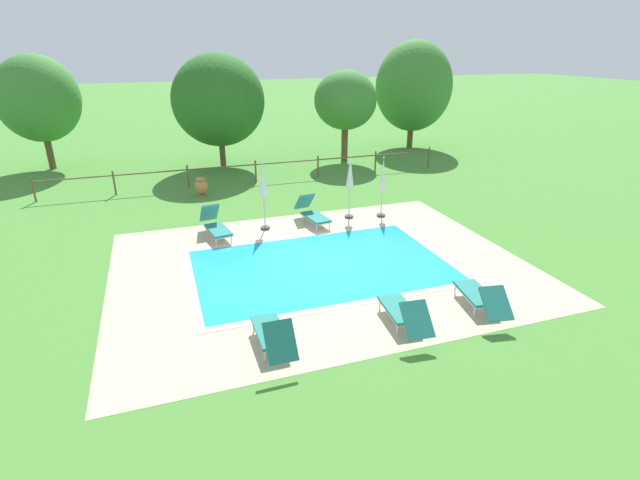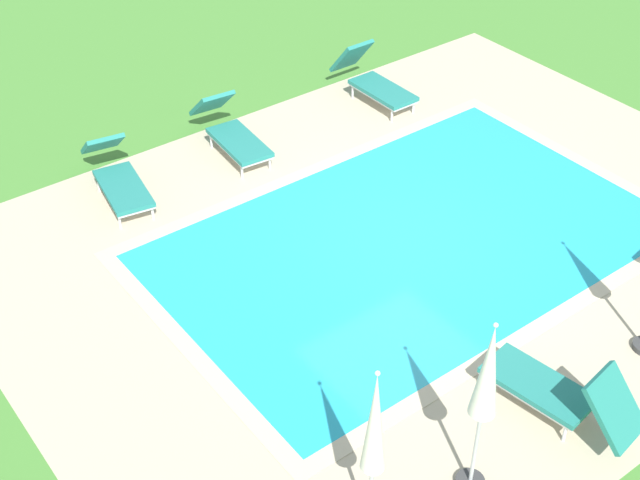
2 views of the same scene
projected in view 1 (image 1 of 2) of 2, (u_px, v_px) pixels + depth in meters
ground_plane at (321, 266)px, 13.91m from camera, size 160.00×160.00×0.00m
pool_deck_paving at (321, 265)px, 13.91m from camera, size 11.78×9.12×0.01m
swimming_pool_water at (321, 265)px, 13.91m from camera, size 7.21×4.55×0.01m
pool_coping_rim at (321, 265)px, 13.91m from camera, size 7.69×5.03×0.01m
sun_lounger_north_near_steps at (312, 213)px, 17.10m from camera, size 0.88×1.94×0.98m
sun_lounger_north_mid at (216, 225)px, 15.91m from camera, size 0.90×1.91×1.00m
sun_lounger_north_far at (273, 335)px, 9.90m from camera, size 0.60×1.86×0.99m
sun_lounger_north_end at (481, 296)px, 11.45m from camera, size 0.93×2.05×0.86m
sun_lounger_south_near_corner at (404, 312)px, 10.76m from camera, size 0.77×2.00×0.90m
patio_umbrella_closed_row_west at (263, 183)px, 16.04m from camera, size 0.32×0.32×2.48m
patio_umbrella_closed_row_mid_west at (383, 179)px, 17.37m from camera, size 0.32×0.32×2.28m
patio_umbrella_closed_row_centre at (350, 176)px, 17.18m from camera, size 0.32×0.32×2.38m
terracotta_urn_near_fence at (201, 187)px, 20.14m from camera, size 0.55×0.55×0.79m
perimeter_fence at (256, 168)px, 22.09m from camera, size 18.57×0.08×1.05m
tree_far_west at (218, 101)px, 23.82m from camera, size 4.64×4.64×5.69m
tree_west_mid at (414, 86)px, 28.56m from camera, size 4.59×4.59×6.33m
tree_centre at (38, 99)px, 23.46m from camera, size 3.93×3.93×5.65m
tree_east_mid at (345, 101)px, 25.29m from camera, size 3.35×3.35×4.82m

